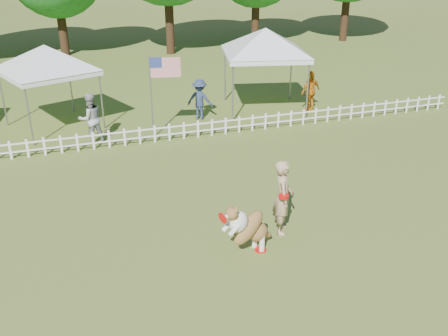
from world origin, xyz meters
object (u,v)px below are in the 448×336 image
canopy_tent_left (50,88)px  frisbee_on_turf (261,250)px  flag_pole (151,98)px  canopy_tent_right (264,71)px  spectator_b (200,99)px  spectator_a (91,118)px  dog (249,227)px  handler (283,197)px  spectator_c (311,91)px

canopy_tent_left → frisbee_on_turf: bearing=-88.8°
flag_pole → frisbee_on_turf: bearing=-72.8°
canopy_tent_right → spectator_b: canopy_tent_right is taller
frisbee_on_turf → spectator_b: size_ratio=0.17×
spectator_b → canopy_tent_right: bearing=-140.3°
spectator_a → dog: bearing=93.6°
canopy_tent_left → canopy_tent_right: (7.94, -0.48, 0.12)m
canopy_tent_right → flag_pole: 5.08m
dog → spectator_b: (1.48, 8.98, 0.10)m
handler → spectator_a: bearing=48.3°
frisbee_on_turf → flag_pole: (-0.88, 7.52, 1.39)m
spectator_a → flag_pole: bearing=159.1°
spectator_a → spectator_c: size_ratio=1.05×
frisbee_on_turf → flag_pole: size_ratio=0.09×
canopy_tent_left → spectator_b: canopy_tent_left is taller
handler → canopy_tent_left: size_ratio=0.62×
spectator_b → spectator_a: bearing=50.0°
canopy_tent_left → canopy_tent_right: bearing=-24.9°
spectator_a → spectator_b: size_ratio=1.11×
dog → spectator_b: bearing=59.9°
frisbee_on_turf → spectator_c: bearing=56.8°
dog → flag_pole: flag_pole is taller
frisbee_on_turf → spectator_c: 10.19m
handler → flag_pole: bearing=34.5°
spectator_a → spectator_b: 4.26m
handler → canopy_tent_right: (3.13, 8.65, 0.67)m
canopy_tent_right → spectator_a: canopy_tent_right is taller
frisbee_on_turf → dog: bearing=-173.4°
canopy_tent_right → spectator_c: (1.67, -0.74, -0.76)m
canopy_tent_right → spectator_a: 6.99m
frisbee_on_turf → canopy_tent_left: bearing=112.6°
spectator_a → canopy_tent_right: bearing=177.6°
canopy_tent_right → handler: bearing=-97.2°
canopy_tent_right → spectator_a: size_ratio=1.86×
spectator_c → handler: bearing=40.5°
frisbee_on_turf → spectator_a: 8.30m
handler → dog: 1.25m
handler → spectator_c: handler is taller
handler → canopy_tent_right: canopy_tent_right is taller
spectator_c → spectator_a: bearing=-13.0°
canopy_tent_right → flag_pole: canopy_tent_right is taller
canopy_tent_left → spectator_a: (1.16, -2.00, -0.60)m
dog → canopy_tent_right: (4.18, 9.28, 0.90)m
spectator_a → spectator_c: 8.50m
spectator_c → frisbee_on_turf: bearing=38.6°
canopy_tent_right → spectator_b: 2.84m
dog → spectator_b: spectator_b is taller
canopy_tent_right → dog: bearing=-101.5°
spectator_c → canopy_tent_left: bearing=-25.5°
dog → canopy_tent_left: (-3.76, 9.76, 0.78)m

